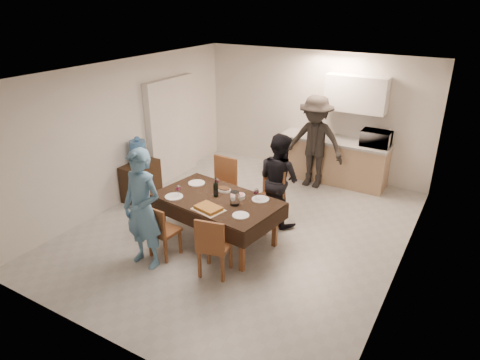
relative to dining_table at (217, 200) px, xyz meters
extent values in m
cube|color=#AEAFAA|center=(0.16, 0.54, -0.71)|extent=(5.00, 6.00, 0.02)
cube|color=white|center=(0.16, 0.54, 1.89)|extent=(5.00, 6.00, 0.02)
cube|color=silver|center=(0.16, 3.54, 0.59)|extent=(5.00, 0.02, 2.60)
cube|color=silver|center=(0.16, -2.46, 0.59)|extent=(5.00, 0.02, 2.60)
cube|color=silver|center=(-2.34, 0.54, 0.59)|extent=(0.02, 6.00, 2.60)
cube|color=silver|center=(2.66, 0.54, 0.59)|extent=(0.02, 6.00, 2.60)
cube|color=silver|center=(-2.26, 1.74, 0.34)|extent=(0.15, 1.40, 2.10)
cube|color=#A07E60|center=(0.76, 3.22, -0.28)|extent=(2.20, 0.60, 0.86)
cube|color=#999994|center=(0.76, 3.22, 0.18)|extent=(2.24, 0.64, 0.05)
cube|color=white|center=(1.06, 3.36, 1.14)|extent=(1.20, 0.34, 0.70)
cube|color=black|center=(0.00, 0.00, 0.01)|extent=(2.03, 1.35, 0.04)
cube|color=brown|center=(0.00, 0.00, -0.36)|extent=(0.07, 0.07, 0.70)
cube|color=brown|center=(-0.45, -0.75, -0.29)|extent=(0.41, 0.41, 0.05)
cube|color=brown|center=(-0.45, -0.93, -0.06)|extent=(0.39, 0.06, 0.42)
cube|color=brown|center=(0.45, -0.75, -0.26)|extent=(0.50, 0.50, 0.05)
cube|color=brown|center=(0.45, -0.94, -0.01)|extent=(0.42, 0.13, 0.45)
cube|color=brown|center=(-0.45, 0.75, -0.21)|extent=(0.48, 0.48, 0.06)
cube|color=brown|center=(-0.45, 0.54, 0.07)|extent=(0.47, 0.06, 0.50)
cube|color=brown|center=(0.45, 0.75, -0.22)|extent=(0.57, 0.57, 0.05)
cube|color=brown|center=(0.45, 0.54, 0.06)|extent=(0.45, 0.17, 0.49)
cube|color=black|center=(-2.12, 0.57, -0.35)|extent=(0.38, 0.77, 0.71)
cylinder|color=#407ABC|center=(-2.12, 0.57, 0.22)|extent=(0.30, 0.30, 0.45)
cylinder|color=white|center=(0.35, -0.05, 0.14)|extent=(0.14, 0.14, 0.21)
cube|color=#B57235|center=(0.10, -0.38, 0.06)|extent=(0.50, 0.41, 0.05)
cylinder|color=white|center=(0.30, 0.18, 0.07)|extent=(0.17, 0.17, 0.07)
cylinder|color=white|center=(-0.05, 0.28, 0.05)|extent=(0.21, 0.21, 0.04)
cylinder|color=white|center=(-0.60, -0.30, 0.04)|extent=(0.28, 0.28, 0.02)
cylinder|color=white|center=(0.60, -0.30, 0.04)|extent=(0.24, 0.24, 0.01)
cylinder|color=white|center=(-0.60, 0.30, 0.04)|extent=(0.28, 0.28, 0.02)
cylinder|color=white|center=(0.60, 0.30, 0.04)|extent=(0.27, 0.27, 0.02)
imported|color=white|center=(1.58, 3.22, 0.35)|extent=(0.55, 0.37, 0.31)
imported|color=#5383A8|center=(-0.55, -1.05, 0.17)|extent=(0.65, 0.44, 1.76)
imported|color=black|center=(0.55, 1.05, 0.08)|extent=(0.93, 0.83, 1.59)
imported|color=black|center=(0.50, 2.77, 0.23)|extent=(1.21, 0.69, 1.87)
camera|label=1|loc=(3.30, -4.93, 2.94)|focal=32.00mm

